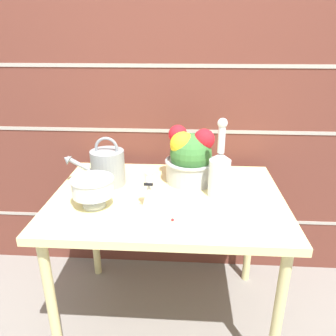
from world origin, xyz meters
TOP-DOWN VIEW (x-y plane):
  - ground_plane at (0.00, 0.00)m, footprint 12.00×12.00m
  - brick_wall at (0.00, 0.50)m, footprint 3.60×0.08m
  - patio_table at (0.00, 0.00)m, footprint 1.06×0.77m
  - watering_can at (-0.30, 0.10)m, footprint 0.31×0.16m
  - crystal_pedestal_bowl at (-0.31, -0.13)m, footprint 0.19×0.19m
  - flower_planter at (0.10, 0.17)m, footprint 0.26×0.26m
  - glass_decanter at (0.23, 0.01)m, footprint 0.10×0.10m
  - figurine_vase at (-0.07, -0.14)m, footprint 0.07×0.07m
  - fallen_petal at (0.03, -0.23)m, footprint 0.01×0.01m

SIDE VIEW (x-z plane):
  - ground_plane at x=0.00m, z-range 0.00..0.00m
  - patio_table at x=0.00m, z-range 0.29..1.03m
  - fallen_petal at x=0.03m, z-range 0.74..0.75m
  - figurine_vase at x=-0.07m, z-range 0.72..0.91m
  - crystal_pedestal_bowl at x=-0.31m, z-range 0.76..0.90m
  - watering_can at x=-0.30m, z-range 0.71..0.95m
  - glass_decanter at x=0.23m, z-range 0.68..1.05m
  - flower_planter at x=0.10m, z-range 0.73..1.01m
  - brick_wall at x=0.00m, z-range 0.00..2.20m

